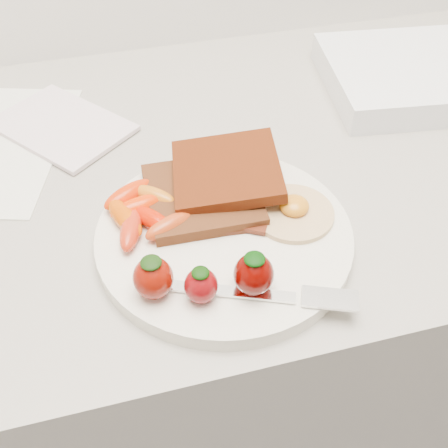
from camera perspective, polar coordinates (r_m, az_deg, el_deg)
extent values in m
cube|color=gray|center=(1.05, -0.55, -12.84)|extent=(2.00, 0.60, 0.90)
cylinder|color=white|center=(0.59, 0.00, -1.29)|extent=(0.27, 0.27, 0.02)
cube|color=black|center=(0.62, -2.22, 2.91)|extent=(0.12, 0.12, 0.01)
cube|color=black|center=(0.63, 0.25, 5.44)|extent=(0.14, 0.14, 0.03)
cylinder|color=beige|center=(0.61, 7.01, 1.12)|extent=(0.11, 0.11, 0.01)
ellipsoid|color=orange|center=(0.60, 7.15, 1.85)|extent=(0.04, 0.04, 0.02)
cube|color=black|center=(0.59, -1.22, -0.44)|extent=(0.09, 0.03, 0.00)
cube|color=#4E1104|center=(0.59, 0.09, 0.51)|extent=(0.09, 0.06, 0.00)
cube|color=black|center=(0.60, -0.90, 1.16)|extent=(0.09, 0.04, 0.00)
ellipsoid|color=#EA3000|center=(0.61, -8.73, 1.75)|extent=(0.07, 0.03, 0.02)
ellipsoid|color=red|center=(0.59, -7.19, 0.38)|extent=(0.05, 0.06, 0.02)
ellipsoid|color=red|center=(0.58, -9.46, -0.58)|extent=(0.04, 0.06, 0.02)
ellipsoid|color=#CD6A14|center=(0.62, -7.13, 2.83)|extent=(0.05, 0.05, 0.02)
ellipsoid|color=red|center=(0.62, -9.72, 2.98)|extent=(0.07, 0.05, 0.02)
ellipsoid|color=#B83B12|center=(0.58, -5.56, -0.17)|extent=(0.06, 0.04, 0.02)
ellipsoid|color=#CF4900|center=(0.60, -10.07, 0.69)|extent=(0.04, 0.07, 0.02)
ellipsoid|color=#720D03|center=(0.52, -7.21, -5.46)|extent=(0.04, 0.04, 0.04)
ellipsoid|color=black|center=(0.50, -7.43, -3.90)|extent=(0.02, 0.02, 0.01)
ellipsoid|color=maroon|center=(0.52, -2.35, -6.27)|extent=(0.03, 0.03, 0.04)
ellipsoid|color=black|center=(0.50, -2.41, -4.98)|extent=(0.02, 0.02, 0.01)
ellipsoid|color=#490200|center=(0.52, 3.03, -5.13)|extent=(0.04, 0.04, 0.04)
ellipsoid|color=black|center=(0.50, 3.13, -3.55)|extent=(0.02, 0.02, 0.01)
cube|color=white|center=(0.53, 0.45, -6.86)|extent=(0.12, 0.06, 0.00)
cube|color=silver|center=(0.53, 10.73, -7.46)|extent=(0.06, 0.04, 0.00)
cube|color=silver|center=(0.78, -16.16, 9.54)|extent=(0.20, 0.21, 0.01)
cube|color=white|center=(0.88, 19.26, 14.12)|extent=(0.29, 0.24, 0.04)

